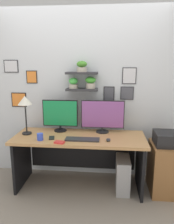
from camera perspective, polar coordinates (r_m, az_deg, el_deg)
The scene contains 14 objects.
ground_plane at distance 3.31m, azimuth -1.91°, elevation -18.66°, with size 8.00×8.00×0.00m, color gray.
back_wall_assembly at distance 3.28m, azimuth -1.11°, elevation 6.25°, with size 4.40×0.24×2.70m.
desk at distance 3.12m, azimuth -1.84°, elevation -9.54°, with size 1.78×0.68×0.75m.
monitor_left at distance 3.18m, azimuth -6.98°, elevation -0.72°, with size 0.51×0.18×0.46m.
monitor_right at distance 3.11m, azimuth 4.08°, elevation -0.96°, with size 0.61×0.18×0.46m.
keyboard at distance 2.85m, azimuth -1.23°, elevation -7.11°, with size 0.44×0.14×0.02m, color #2D2D33.
computer_mouse at distance 2.83m, azimuth 5.56°, elevation -7.20°, with size 0.06×0.09×0.03m, color #2D2D33.
desk_lamp at distance 3.09m, azimuth -15.81°, elevation 2.22°, with size 0.19×0.19×0.54m.
cell_phone at distance 2.95m, azimuth -9.17°, elevation -6.64°, with size 0.07×0.14×0.01m, color black.
coffee_mug at distance 2.89m, azimuth -12.09°, elevation -6.33°, with size 0.08×0.08×0.09m, color blue.
scissors_tray at distance 2.76m, azimuth -7.18°, elevation -7.79°, with size 0.12×0.08×0.02m, color red.
drawer_cabinet at distance 3.23m, azimuth 20.04°, elevation -13.60°, with size 0.44×0.50×0.67m, color brown.
printer at distance 3.07m, azimuth 20.64°, elevation -6.53°, with size 0.38×0.34×0.17m, color black.
computer_tower_right at distance 3.16m, azimuth 9.25°, elevation -15.67°, with size 0.18×0.40×0.47m, color #99999E.
Camera 1 is at (0.38, -2.80, 1.73)m, focal length 35.18 mm.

